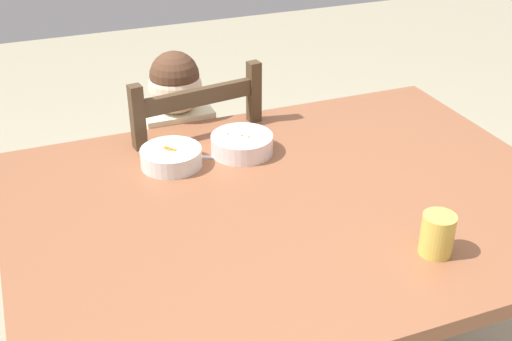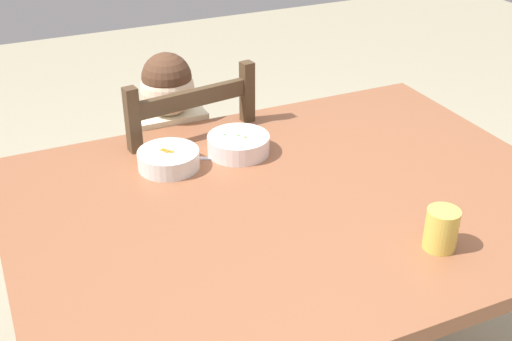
% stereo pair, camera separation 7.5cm
% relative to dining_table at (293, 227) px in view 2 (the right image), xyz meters
% --- Properties ---
extents(dining_table, '(1.42, 1.06, 0.76)m').
position_rel_dining_table_xyz_m(dining_table, '(0.00, 0.00, 0.00)').
color(dining_table, '#915739').
rests_on(dining_table, ground).
extents(dining_chair, '(0.48, 0.48, 0.95)m').
position_rel_dining_table_xyz_m(dining_chair, '(-0.13, 0.58, -0.20)').
color(dining_chair, '#4A3722').
rests_on(dining_chair, ground).
extents(child_figure, '(0.32, 0.31, 0.97)m').
position_rel_dining_table_xyz_m(child_figure, '(-0.14, 0.57, -0.03)').
color(child_figure, beige).
rests_on(child_figure, ground).
extents(bowl_of_peas, '(0.18, 0.18, 0.06)m').
position_rel_dining_table_xyz_m(bowl_of_peas, '(-0.03, 0.28, 0.12)').
color(bowl_of_peas, white).
rests_on(bowl_of_peas, dining_table).
extents(bowl_of_carrots, '(0.17, 0.17, 0.05)m').
position_rel_dining_table_xyz_m(bowl_of_carrots, '(-0.24, 0.28, 0.12)').
color(bowl_of_carrots, white).
rests_on(bowl_of_carrots, dining_table).
extents(spoon, '(0.13, 0.08, 0.01)m').
position_rel_dining_table_xyz_m(spoon, '(-0.18, 0.31, 0.10)').
color(spoon, silver).
rests_on(spoon, dining_table).
extents(drinking_cup, '(0.07, 0.07, 0.10)m').
position_rel_dining_table_xyz_m(drinking_cup, '(0.20, -0.33, 0.14)').
color(drinking_cup, '#DFC24E').
rests_on(drinking_cup, dining_table).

